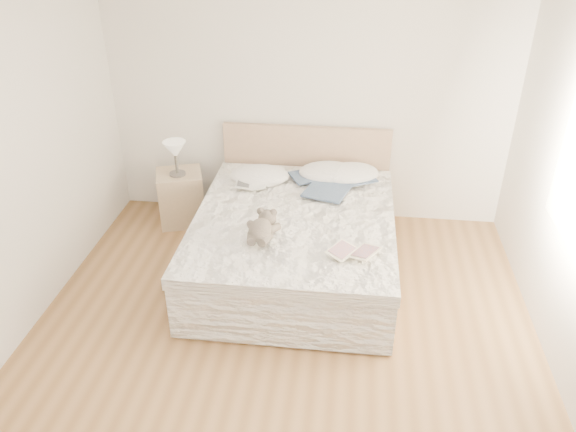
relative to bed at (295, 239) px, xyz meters
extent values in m
cube|color=brown|center=(0.00, -1.19, -0.31)|extent=(4.00, 4.50, 0.00)
cube|color=silver|center=(0.00, 1.06, 1.04)|extent=(4.00, 0.02, 2.70)
cube|color=tan|center=(0.00, -0.04, -0.21)|extent=(1.68, 2.08, 0.20)
cube|color=white|center=(0.00, -0.04, 0.04)|extent=(1.60, 2.00, 0.30)
cube|color=white|center=(0.00, -0.09, 0.23)|extent=(1.72, 2.05, 0.10)
cube|color=tan|center=(0.00, 1.00, 0.19)|extent=(1.70, 0.06, 1.00)
cube|color=tan|center=(-1.27, 0.69, -0.03)|extent=(0.55, 0.52, 0.56)
cylinder|color=#504944|center=(-1.27, 0.65, 0.26)|extent=(0.16, 0.16, 0.02)
cylinder|color=#413D37|center=(-1.27, 0.65, 0.39)|extent=(0.03, 0.03, 0.22)
cone|color=#EDE4CA|center=(-1.27, 0.65, 0.53)|extent=(0.27, 0.27, 0.16)
ellipsoid|color=white|center=(-0.41, 0.57, 0.33)|extent=(0.61, 0.45, 0.17)
ellipsoid|color=white|center=(0.25, 0.72, 0.33)|extent=(0.62, 0.46, 0.18)
ellipsoid|color=white|center=(0.45, 0.71, 0.33)|extent=(0.68, 0.57, 0.18)
cube|color=white|center=(-0.46, 0.39, 0.32)|extent=(0.32, 0.24, 0.02)
cube|color=#FDF4CF|center=(0.52, -0.65, 0.32)|extent=(0.43, 0.39, 0.02)
camera|label=1|loc=(0.45, -4.27, 2.72)|focal=35.00mm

